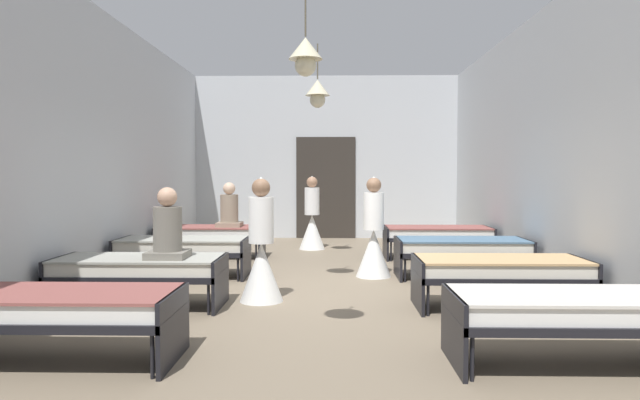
% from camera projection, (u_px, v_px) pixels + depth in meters
% --- Properties ---
extents(ground_plane, '(6.80, 12.78, 0.10)m').
position_uv_depth(ground_plane, '(320.00, 294.00, 7.36)').
color(ground_plane, '#7A6B56').
extents(room_shell, '(6.60, 12.38, 3.85)m').
position_uv_depth(room_shell, '(322.00, 147.00, 8.62)').
color(room_shell, silver).
rests_on(room_shell, ground).
extents(bed_left_row_0, '(1.90, 0.84, 0.57)m').
position_uv_depth(bed_left_row_0, '(59.00, 308.00, 4.54)').
color(bed_left_row_0, black).
rests_on(bed_left_row_0, ground).
extents(bed_right_row_0, '(1.90, 0.84, 0.57)m').
position_uv_depth(bed_right_row_0, '(572.00, 311.00, 4.45)').
color(bed_right_row_0, black).
rests_on(bed_right_row_0, ground).
extents(bed_left_row_1, '(1.90, 0.84, 0.57)m').
position_uv_depth(bed_left_row_1, '(140.00, 269.00, 6.44)').
color(bed_left_row_1, black).
rests_on(bed_left_row_1, ground).
extents(bed_right_row_1, '(1.90, 0.84, 0.57)m').
position_uv_depth(bed_right_row_1, '(500.00, 270.00, 6.35)').
color(bed_right_row_1, black).
rests_on(bed_right_row_1, ground).
extents(bed_left_row_2, '(1.90, 0.84, 0.57)m').
position_uv_depth(bed_left_row_2, '(183.00, 247.00, 8.34)').
color(bed_left_row_2, black).
rests_on(bed_left_row_2, ground).
extents(bed_right_row_2, '(1.90, 0.84, 0.57)m').
position_uv_depth(bed_right_row_2, '(462.00, 248.00, 8.25)').
color(bed_right_row_2, black).
rests_on(bed_right_row_2, ground).
extents(bed_left_row_3, '(1.90, 0.84, 0.57)m').
position_uv_depth(bed_left_row_3, '(211.00, 234.00, 10.23)').
color(bed_left_row_3, black).
rests_on(bed_left_row_3, ground).
extents(bed_right_row_3, '(1.90, 0.84, 0.57)m').
position_uv_depth(bed_right_row_3, '(437.00, 234.00, 10.14)').
color(bed_right_row_3, black).
rests_on(bed_right_row_3, ground).
extents(nurse_near_aisle, '(0.52, 0.52, 1.49)m').
position_uv_depth(nurse_near_aisle, '(312.00, 223.00, 11.40)').
color(nurse_near_aisle, white).
rests_on(nurse_near_aisle, ground).
extents(nurse_mid_aisle, '(0.52, 0.52, 1.49)m').
position_uv_depth(nurse_mid_aisle, '(374.00, 241.00, 8.34)').
color(nurse_mid_aisle, white).
rests_on(nurse_mid_aisle, ground).
extents(nurse_far_aisle, '(0.52, 0.52, 1.49)m').
position_uv_depth(nurse_far_aisle, '(261.00, 257.00, 6.72)').
color(nurse_far_aisle, white).
rests_on(nurse_far_aisle, ground).
extents(patient_seated_primary, '(0.44, 0.44, 0.80)m').
position_uv_depth(patient_seated_primary, '(229.00, 210.00, 10.14)').
color(patient_seated_primary, gray).
rests_on(patient_seated_primary, bed_left_row_3).
extents(patient_seated_secondary, '(0.44, 0.44, 0.80)m').
position_uv_depth(patient_seated_secondary, '(168.00, 232.00, 6.34)').
color(patient_seated_secondary, slate).
rests_on(patient_seated_secondary, bed_left_row_1).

